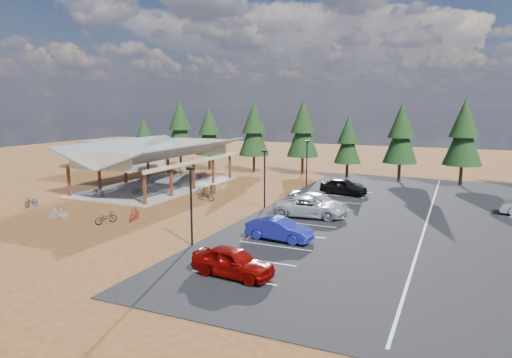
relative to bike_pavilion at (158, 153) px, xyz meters
name	(u,v)px	position (x,y,z in m)	size (l,w,h in m)	color
ground	(204,207)	(10.00, -7.00, -3.82)	(140.00, 140.00, 0.00)	brown
asphalt_lot	(427,221)	(28.50, -4.00, -3.80)	(27.00, 44.00, 0.04)	black
concrete_pad	(159,186)	(0.00, 0.00, -3.77)	(10.60, 18.60, 0.10)	gray
bike_pavilion	(158,153)	(0.00, 0.00, 0.00)	(11.65, 19.40, 4.97)	#552418
outbuilding	(124,154)	(-14.00, 11.00, -1.80)	(11.00, 7.00, 3.90)	#ADA593
lamp_post_0	(191,201)	(15.00, -17.00, -0.85)	(0.50, 0.25, 5.14)	black
lamp_post_1	(265,175)	(15.00, -5.00, -0.85)	(0.50, 0.25, 5.14)	black
lamp_post_2	(307,160)	(15.00, 7.00, -0.85)	(0.50, 0.25, 5.14)	black
trash_bin_0	(206,192)	(7.59, -2.58, -3.37)	(0.60, 0.60, 0.90)	#3E2F16
trash_bin_1	(213,189)	(7.57, -1.15, -3.37)	(0.60, 0.60, 0.90)	#3E2F16
pine_0	(144,136)	(-13.77, 15.40, 0.55)	(3.08, 3.08, 7.17)	#382314
pine_1	(180,126)	(-6.91, 14.91, 2.14)	(4.19, 4.19, 9.75)	#382314
pine_2	(209,131)	(-1.59, 14.13, 1.61)	(3.82, 3.82, 8.90)	#382314
pine_3	(254,129)	(5.11, 14.52, 2.01)	(4.10, 4.10, 9.54)	#382314
pine_4	(303,129)	(11.65, 15.59, 2.11)	(4.17, 4.17, 9.72)	#382314
pine_5	(348,140)	(17.79, 14.72, 0.93)	(3.34, 3.34, 7.79)	#382314
pine_6	(401,134)	(24.08, 14.50, 1.88)	(4.01, 4.01, 9.34)	#382314
pine_7	(464,133)	(30.77, 14.27, 2.17)	(4.21, 4.21, 9.80)	#382314
bike_0	(99,191)	(-2.14, -6.98, -3.29)	(0.58, 1.66, 0.87)	black
bike_1	(123,187)	(-1.47, -4.27, -3.27)	(0.42, 1.49, 0.90)	gray
bike_2	(143,178)	(-3.21, 1.30, -3.30)	(0.56, 1.61, 0.85)	navy
bike_3	(177,171)	(-2.76, 7.80, -3.20)	(0.49, 1.74, 1.05)	maroon
bike_4	(140,190)	(1.28, -4.91, -3.30)	(0.56, 1.61, 0.84)	black
bike_5	(153,187)	(1.67, -3.34, -3.22)	(0.47, 1.66, 1.00)	#9B9DA2
bike_6	(175,183)	(2.02, 0.29, -3.32)	(0.53, 1.53, 0.80)	#254891
bike_7	(203,175)	(2.00, 6.28, -3.21)	(0.48, 1.70, 1.02)	maroon
bike_8	(31,202)	(-4.29, -13.10, -3.38)	(0.59, 1.71, 0.90)	black
bike_10	(32,202)	(-4.34, -13.05, -3.42)	(0.53, 1.52, 0.80)	navy
bike_11	(134,214)	(7.33, -13.26, -3.28)	(0.51, 1.81, 1.09)	maroon
bike_12	(106,218)	(5.99, -14.98, -3.35)	(0.62, 1.79, 0.94)	black
bike_13	(59,214)	(1.67, -15.54, -3.35)	(0.44, 1.57, 0.95)	#9FA1A7
bike_14	(202,189)	(6.62, -1.67, -3.35)	(0.64, 1.82, 0.96)	#254C90
bike_16	(206,196)	(8.65, -4.39, -3.33)	(0.66, 1.88, 0.99)	black
car_0	(233,262)	(19.89, -20.74, -3.00)	(1.84, 4.58, 1.56)	#800704
car_1	(279,229)	(19.77, -13.66, -3.04)	(1.58, 4.53, 1.49)	navy
car_2	(310,207)	(19.66, -6.57, -2.97)	(2.69, 5.84, 1.62)	#AAAEB2
car_3	(318,202)	(19.63, -4.10, -3.06)	(2.04, 5.01, 1.45)	#BBBBBB
car_4	(344,187)	(19.98, 3.79, -2.97)	(1.91, 4.76, 1.62)	black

